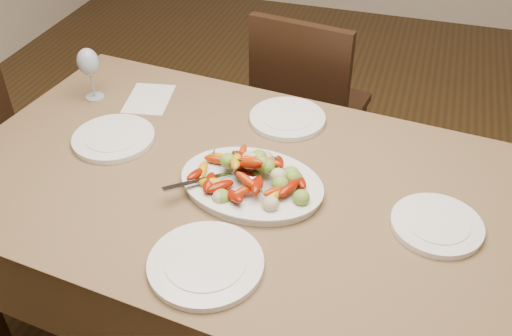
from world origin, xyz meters
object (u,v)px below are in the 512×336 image
(dining_table, at_px, (256,272))
(plate_right, at_px, (437,225))
(plate_far, at_px, (287,119))
(plate_near, at_px, (206,264))
(plate_left, at_px, (114,138))
(chair_far, at_px, (312,107))
(serving_platter, at_px, (252,185))
(wine_glass, at_px, (90,72))

(dining_table, relative_size, plate_right, 7.51)
(plate_far, bearing_deg, plate_near, -91.82)
(dining_table, distance_m, plate_near, 0.52)
(plate_left, height_order, plate_near, same)
(plate_right, xyz_separation_m, plate_near, (-0.54, -0.32, 0.00))
(chair_far, xyz_separation_m, plate_right, (0.54, -0.95, 0.29))
(plate_far, bearing_deg, serving_platter, -90.99)
(serving_platter, relative_size, plate_left, 1.56)
(dining_table, height_order, plate_right, plate_right)
(dining_table, distance_m, plate_far, 0.53)
(dining_table, distance_m, plate_left, 0.64)
(dining_table, xyz_separation_m, serving_platter, (-0.01, -0.02, 0.39))
(plate_near, bearing_deg, plate_left, 139.17)
(chair_far, relative_size, wine_glass, 4.64)
(chair_far, height_order, serving_platter, chair_far)
(plate_right, xyz_separation_m, wine_glass, (-1.22, 0.32, 0.09))
(plate_right, bearing_deg, dining_table, 176.97)
(chair_far, xyz_separation_m, serving_platter, (0.02, -0.94, 0.30))
(wine_glass, bearing_deg, plate_near, -43.17)
(chair_far, bearing_deg, plate_far, 101.03)
(plate_near, bearing_deg, chair_far, 90.12)
(plate_near, bearing_deg, plate_far, 88.18)
(dining_table, bearing_deg, plate_left, 171.55)
(chair_far, distance_m, plate_near, 1.30)
(wine_glass, bearing_deg, plate_left, -48.24)
(plate_left, bearing_deg, plate_near, -40.83)
(serving_platter, bearing_deg, chair_far, 91.13)
(plate_left, relative_size, plate_near, 0.91)
(chair_far, bearing_deg, dining_table, 100.07)
(chair_far, bearing_deg, serving_platter, 99.60)
(dining_table, bearing_deg, chair_far, 91.60)
(dining_table, distance_m, chair_far, 0.93)
(chair_far, bearing_deg, plate_near, 98.60)
(serving_platter, bearing_deg, wine_glass, 155.56)
(serving_platter, height_order, plate_right, serving_platter)
(chair_far, distance_m, plate_far, 0.63)
(plate_far, distance_m, plate_near, 0.70)
(chair_far, height_order, plate_left, chair_far)
(serving_platter, distance_m, wine_glass, 0.77)
(serving_platter, bearing_deg, dining_table, 71.04)
(dining_table, relative_size, plate_near, 6.32)
(chair_far, height_order, wine_glass, wine_glass)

